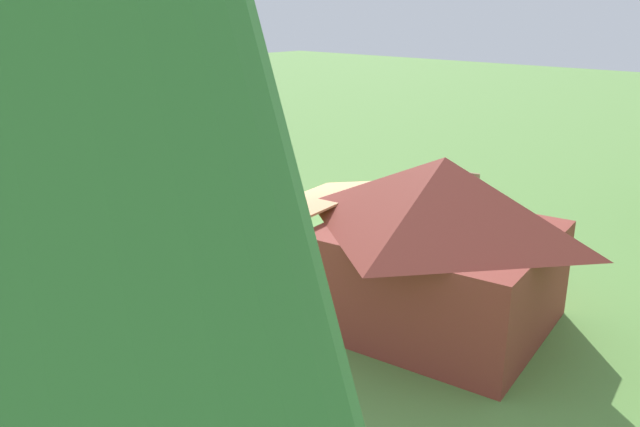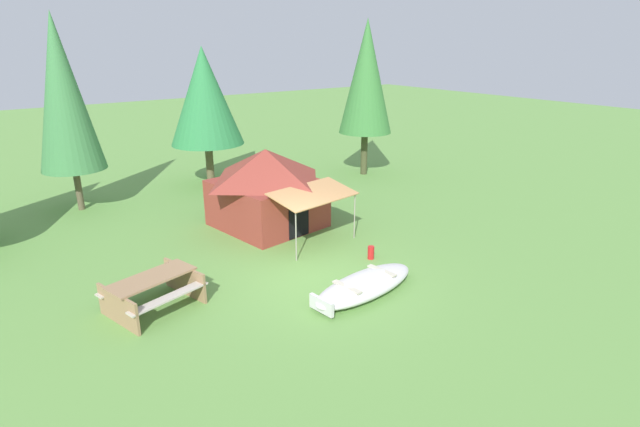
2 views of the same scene
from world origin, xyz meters
TOP-DOWN VIEW (x-y plane):
  - ground_plane at (0.00, 0.00)m, footprint 80.00×80.00m
  - beached_rowboat at (0.45, -1.39)m, footprint 3.09×1.45m
  - canvas_cabin_tent at (0.92, 3.79)m, footprint 3.37×4.61m
  - picnic_table at (-3.66, 0.78)m, footprint 2.15×1.87m
  - cooler_box at (1.80, 2.94)m, footprint 0.63×0.60m
  - fuel_can at (1.86, -0.01)m, footprint 0.18×0.18m
  - pine_tree_back_right at (1.43, 9.19)m, footprint 2.79×2.79m
  - pine_tree_far_center at (7.50, 6.88)m, footprint 2.20×2.20m
  - pine_tree_side at (-3.49, 8.89)m, footprint 2.05×2.05m

SIDE VIEW (x-z plane):
  - ground_plane at x=0.00m, z-range 0.00..0.00m
  - cooler_box at x=1.80m, z-range 0.00..0.34m
  - fuel_can at x=1.86m, z-range 0.00..0.35m
  - beached_rowboat at x=0.45m, z-range 0.01..0.43m
  - picnic_table at x=-3.66m, z-range 0.10..0.85m
  - canvas_cabin_tent at x=0.92m, z-range 0.05..2.47m
  - pine_tree_back_right at x=1.43m, z-range 0.81..6.12m
  - pine_tree_side at x=-3.49m, z-range 0.70..7.09m
  - pine_tree_far_center at x=7.50m, z-range 0.88..7.23m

